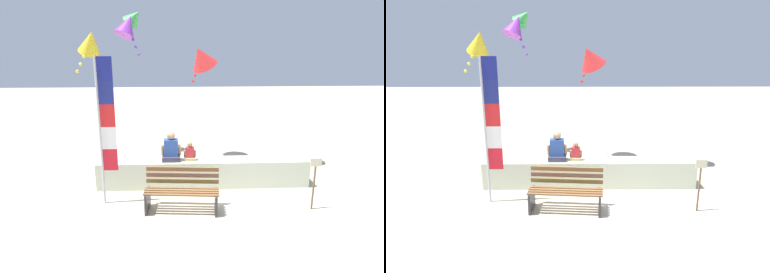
# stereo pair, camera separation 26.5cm
# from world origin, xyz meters

# --- Properties ---
(ground_plane) EXTENTS (40.00, 40.00, 0.00)m
(ground_plane) POSITION_xyz_m (0.00, 0.00, 0.00)
(ground_plane) COLOR #BEAE94
(seawall_ledge) EXTENTS (5.19, 0.55, 0.68)m
(seawall_ledge) POSITION_xyz_m (0.00, 0.89, 0.34)
(seawall_ledge) COLOR beige
(seawall_ledge) RESTS_ON ground
(park_bench) EXTENTS (1.61, 0.73, 0.88)m
(park_bench) POSITION_xyz_m (-0.55, -0.34, 0.41)
(park_bench) COLOR brown
(park_bench) RESTS_ON ground
(person_adult) EXTENTS (0.49, 0.36, 0.74)m
(person_adult) POSITION_xyz_m (-0.79, 0.89, 0.97)
(person_adult) COLOR #3B3649
(person_adult) RESTS_ON seawall_ledge
(person_child) EXTENTS (0.30, 0.22, 0.46)m
(person_child) POSITION_xyz_m (-0.33, 0.89, 0.86)
(person_child) COLOR tan
(person_child) RESTS_ON seawall_ledge
(flag_banner) EXTENTS (0.36, 0.05, 3.20)m
(flag_banner) POSITION_xyz_m (-2.16, 0.03, 1.84)
(flag_banner) COLOR #B7B7BC
(flag_banner) RESTS_ON ground
(kite_green) EXTENTS (0.81, 0.73, 0.91)m
(kite_green) POSITION_xyz_m (-1.86, 3.58, 4.17)
(kite_green) COLOR green
(kite_purple) EXTENTS (0.90, 0.91, 1.13)m
(kite_purple) POSITION_xyz_m (-1.90, 2.35, 3.88)
(kite_purple) COLOR purple
(kite_yellow) EXTENTS (0.89, 0.95, 1.15)m
(kite_yellow) POSITION_xyz_m (-2.82, 2.08, 3.47)
(kite_yellow) COLOR yellow
(kite_red) EXTENTS (1.22, 1.17, 1.21)m
(kite_red) POSITION_xyz_m (0.08, 2.97, 3.05)
(kite_red) COLOR red
(sign_post) EXTENTS (0.24, 0.04, 1.16)m
(sign_post) POSITION_xyz_m (2.24, -0.46, 0.69)
(sign_post) COLOR brown
(sign_post) RESTS_ON ground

